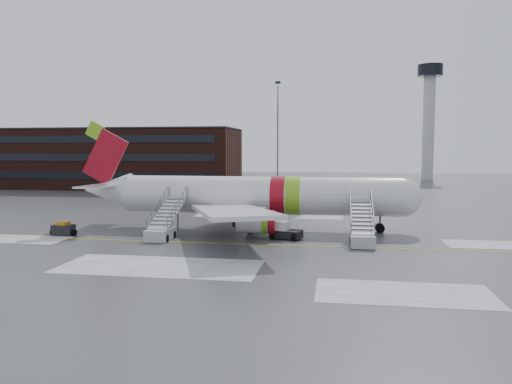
% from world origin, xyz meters
% --- Properties ---
extents(ground, '(260.00, 260.00, 0.00)m').
position_xyz_m(ground, '(0.00, 0.00, 0.00)').
color(ground, '#494C4F').
rests_on(ground, ground).
extents(airliner, '(35.03, 32.97, 11.18)m').
position_xyz_m(airliner, '(-2.55, 6.96, 3.42)').
color(airliner, silver).
rests_on(airliner, ground).
extents(airstair_fwd, '(2.05, 7.70, 3.48)m').
position_xyz_m(airstair_fwd, '(8.34, 0.42, 1.06)').
color(airstair_fwd, '#A9ACB0').
rests_on(airstair_fwd, ground).
extents(airstair_aft, '(2.05, 7.70, 3.48)m').
position_xyz_m(airstair_aft, '(-9.46, 0.42, 1.06)').
color(airstair_aft, '#B4B6BC').
rests_on(airstair_aft, ground).
extents(pushback_tug, '(3.12, 2.64, 1.62)m').
position_xyz_m(pushback_tug, '(1.48, 2.10, 0.71)').
color(pushback_tug, black).
rests_on(pushback_tug, ground).
extents(baggage_tractor, '(2.54, 1.20, 1.31)m').
position_xyz_m(baggage_tractor, '(-19.41, 0.50, 0.56)').
color(baggage_tractor, black).
rests_on(baggage_tractor, ground).
extents(terminal_building, '(62.00, 16.11, 12.30)m').
position_xyz_m(terminal_building, '(-45.00, 54.98, 6.20)').
color(terminal_building, '#3F1E16').
rests_on(terminal_building, ground).
extents(control_tower, '(6.40, 6.40, 30.00)m').
position_xyz_m(control_tower, '(30.00, 95.00, 18.75)').
color(control_tower, '#B2B5BA').
rests_on(control_tower, ground).
extents(light_mast_far_n, '(1.20, 1.20, 24.25)m').
position_xyz_m(light_mast_far_n, '(-8.00, 78.00, 13.84)').
color(light_mast_far_n, '#595B60').
rests_on(light_mast_far_n, ground).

